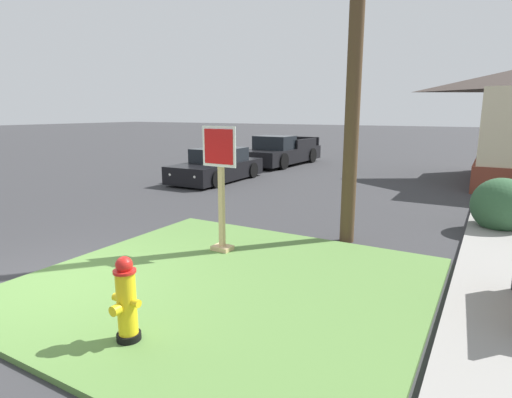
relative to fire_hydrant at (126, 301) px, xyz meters
The scene contains 8 objects.
ground_plane 2.35m from the fire_hydrant, 166.40° to the left, with size 160.00×160.00×0.00m, color #333335.
grass_corner_patch 2.00m from the fire_hydrant, 89.32° to the left, with size 5.82×5.60×0.08m, color #567F3D.
fire_hydrant is the anchor object (origin of this frame).
stop_sign 3.30m from the fire_hydrant, 105.31° to the left, with size 0.72×0.29×2.30m.
manhole_cover 4.08m from the fire_hydrant, 123.13° to the left, with size 0.70×0.70×0.02m, color black.
parked_sedan_black 11.72m from the fire_hydrant, 120.04° to the left, with size 1.96×4.30×1.25m.
pickup_truck_black 16.88m from the fire_hydrant, 110.58° to the left, with size 2.26×5.36×1.48m.
shrub_by_curb 8.26m from the fire_hydrant, 63.78° to the left, with size 1.24×1.24×1.21m, color #315837.
Camera 1 is at (5.62, -3.56, 2.62)m, focal length 29.20 mm.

